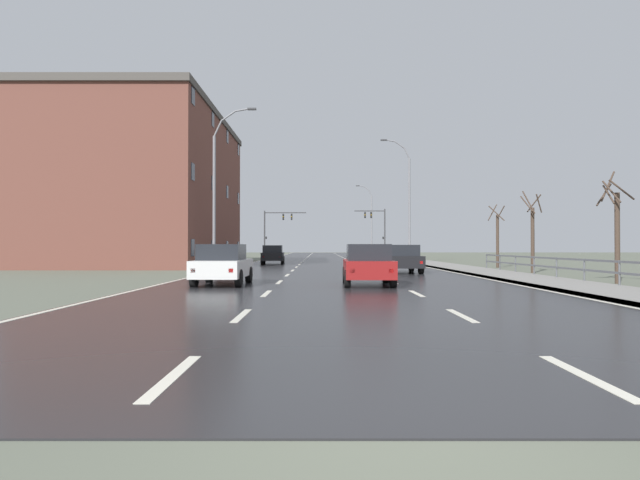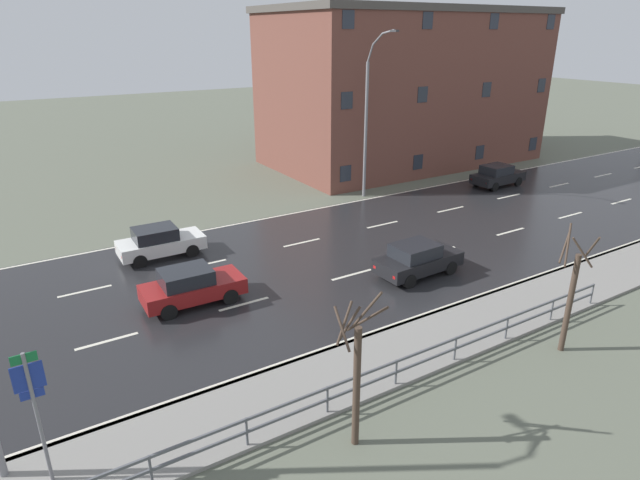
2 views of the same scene
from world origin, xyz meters
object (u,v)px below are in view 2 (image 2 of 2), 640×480
car_mid_centre (191,286)px  brick_building (404,87)px  car_near_right (418,259)px  car_far_right (498,175)px  car_far_left (160,242)px  street_lamp_left_bank (368,120)px  highway_sign (34,403)px

car_mid_centre → brick_building: (-15.96, 24.09, 5.33)m
car_near_right → brick_building: brick_building is taller
car_far_right → car_far_left: same height
street_lamp_left_bank → car_far_left: bearing=-78.5°
street_lamp_left_bank → car_far_left: (3.00, -14.74, -4.35)m
brick_building → car_mid_centre: bearing=-56.5°
street_lamp_left_bank → car_far_left: 15.66m
car_mid_centre → car_far_right: bearing=104.1°
car_near_right → brick_building: (-18.70, 14.38, 5.33)m
car_far_right → car_mid_centre: same height
car_near_right → car_far_right: bearing=117.4°
car_far_right → street_lamp_left_bank: bearing=-108.3°
highway_sign → brick_building: bearing=127.5°
highway_sign → brick_building: brick_building is taller
highway_sign → car_mid_centre: bearing=139.9°
car_far_left → street_lamp_left_bank: bearing=102.2°
car_far_left → car_mid_centre: size_ratio=1.00×
car_near_right → street_lamp_left_bank: bearing=152.7°
highway_sign → car_near_right: size_ratio=0.91×
street_lamp_left_bank → car_mid_centre: bearing=-60.4°
car_far_right → brick_building: brick_building is taller
brick_building → street_lamp_left_bank: bearing=-50.7°
highway_sign → car_mid_centre: size_ratio=0.92×
car_far_right → brick_building: 11.55m
car_far_left → car_near_right: 12.55m
car_mid_centre → brick_building: bearing=124.6°
highway_sign → car_near_right: bearing=105.9°
highway_sign → car_far_left: size_ratio=0.92×
car_far_right → car_mid_centre: size_ratio=1.01×
highway_sign → car_far_left: highway_sign is taller
street_lamp_left_bank → car_near_right: 13.20m
street_lamp_left_bank → highway_sign: 26.51m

